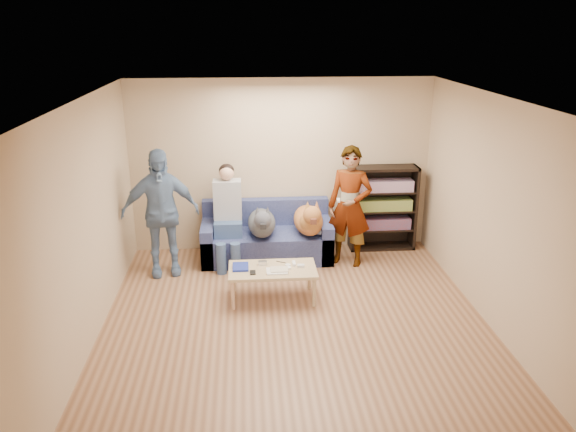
{
  "coord_description": "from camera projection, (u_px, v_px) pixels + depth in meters",
  "views": [
    {
      "loc": [
        -0.55,
        -5.7,
        3.35
      ],
      "look_at": [
        0.0,
        1.2,
        0.95
      ],
      "focal_mm": 35.0,
      "sensor_mm": 36.0,
      "label": 1
    }
  ],
  "objects": [
    {
      "name": "controller_a",
      "position": [
        294.0,
        263.0,
        7.15
      ],
      "size": [
        0.04,
        0.13,
        0.03
      ],
      "primitive_type": "cube",
      "color": "white",
      "rests_on": "coffee_table"
    },
    {
      "name": "sofa",
      "position": [
        267.0,
        239.0,
        8.37
      ],
      "size": [
        1.9,
        0.85,
        0.82
      ],
      "color": "#515B93",
      "rests_on": "ground"
    },
    {
      "name": "wall_back",
      "position": [
        281.0,
        166.0,
        8.43
      ],
      "size": [
        4.5,
        0.0,
        4.5
      ],
      "primitive_type": "plane",
      "rotation": [
        1.57,
        0.0,
        0.0
      ],
      "color": "tan",
      "rests_on": "ground"
    },
    {
      "name": "wall_front",
      "position": [
        332.0,
        348.0,
        3.72
      ],
      "size": [
        4.5,
        0.0,
        4.5
      ],
      "primitive_type": "plane",
      "rotation": [
        -1.57,
        0.0,
        0.0
      ],
      "color": "tan",
      "rests_on": "ground"
    },
    {
      "name": "blanket",
      "position": [
        322.0,
        229.0,
        8.17
      ],
      "size": [
        0.42,
        0.35,
        0.14
      ],
      "primitive_type": "ellipsoid",
      "color": "#B4B5BA",
      "rests_on": "sofa"
    },
    {
      "name": "person_seated",
      "position": [
        228.0,
        212.0,
        8.05
      ],
      "size": [
        0.4,
        0.73,
        1.47
      ],
      "color": "#39527E",
      "rests_on": "sofa"
    },
    {
      "name": "coffee_table",
      "position": [
        273.0,
        272.0,
        7.06
      ],
      "size": [
        1.1,
        0.6,
        0.42
      ],
      "color": "tan",
      "rests_on": "ground"
    },
    {
      "name": "wallet",
      "position": [
        253.0,
        273.0,
        6.91
      ],
      "size": [
        0.07,
        0.12,
        0.02
      ],
      "primitive_type": "cube",
      "color": "black",
      "rests_on": "coffee_table"
    },
    {
      "name": "ceiling",
      "position": [
        297.0,
        100.0,
        5.65
      ],
      "size": [
        5.0,
        5.0,
        0.0
      ],
      "primitive_type": "plane",
      "rotation": [
        3.14,
        0.0,
        0.0
      ],
      "color": "white",
      "rests_on": "ground"
    },
    {
      "name": "camera_silver",
      "position": [
        263.0,
        263.0,
        7.14
      ],
      "size": [
        0.11,
        0.06,
        0.05
      ],
      "primitive_type": "cube",
      "color": "silver",
      "rests_on": "coffee_table"
    },
    {
      "name": "held_controller",
      "position": [
        338.0,
        200.0,
        7.71
      ],
      "size": [
        0.05,
        0.12,
        0.03
      ],
      "primitive_type": "cube",
      "rotation": [
        0.0,
        0.0,
        -0.1
      ],
      "color": "silver",
      "rests_on": "person_standing_right"
    },
    {
      "name": "dog_gray",
      "position": [
        262.0,
        223.0,
        8.02
      ],
      "size": [
        0.4,
        1.24,
        0.58
      ],
      "color": "#4F5359",
      "rests_on": "sofa"
    },
    {
      "name": "wall_right",
      "position": [
        498.0,
        216.0,
        6.25
      ],
      "size": [
        0.0,
        5.0,
        5.0
      ],
      "primitive_type": "plane",
      "rotation": [
        1.57,
        0.0,
        -1.57
      ],
      "color": "tan",
      "rests_on": "ground"
    },
    {
      "name": "notebook_blue",
      "position": [
        241.0,
        267.0,
        7.06
      ],
      "size": [
        0.2,
        0.26,
        0.03
      ],
      "primitive_type": "cube",
      "color": "navy",
      "rests_on": "coffee_table"
    },
    {
      "name": "pen_orange",
      "position": [
        272.0,
        274.0,
        6.89
      ],
      "size": [
        0.13,
        0.06,
        0.01
      ],
      "primitive_type": "cylinder",
      "rotation": [
        0.0,
        1.57,
        0.35
      ],
      "color": "#C05B1B",
      "rests_on": "coffee_table"
    },
    {
      "name": "wall_left",
      "position": [
        84.0,
        227.0,
        5.91
      ],
      "size": [
        0.0,
        5.0,
        5.0
      ],
      "primitive_type": "plane",
      "rotation": [
        1.57,
        0.0,
        1.57
      ],
      "color": "tan",
      "rests_on": "ground"
    },
    {
      "name": "pen_black",
      "position": [
        281.0,
        262.0,
        7.22
      ],
      "size": [
        0.13,
        0.08,
        0.01
      ],
      "primitive_type": "cylinder",
      "rotation": [
        0.0,
        1.57,
        -0.52
      ],
      "color": "black",
      "rests_on": "coffee_table"
    },
    {
      "name": "person_standing_left",
      "position": [
        160.0,
        213.0,
        7.64
      ],
      "size": [
        1.11,
        0.62,
        1.78
      ],
      "primitive_type": "imported",
      "rotation": [
        0.0,
        0.0,
        0.18
      ],
      "color": "#6F86B2",
      "rests_on": "ground"
    },
    {
      "name": "magazine",
      "position": [
        279.0,
        269.0,
        6.97
      ],
      "size": [
        0.22,
        0.17,
        0.01
      ],
      "primitive_type": "cube",
      "color": "beige",
      "rests_on": "coffee_table"
    },
    {
      "name": "headphone_cup_b",
      "position": [
        288.0,
        265.0,
        7.11
      ],
      "size": [
        0.07,
        0.07,
        0.02
      ],
      "primitive_type": "cylinder",
      "color": "white",
      "rests_on": "coffee_table"
    },
    {
      "name": "dog_tan",
      "position": [
        309.0,
        220.0,
        8.1
      ],
      "size": [
        0.42,
        1.17,
        0.61
      ],
      "color": "#BE673A",
      "rests_on": "sofa"
    },
    {
      "name": "bookshelf",
      "position": [
        383.0,
        206.0,
        8.59
      ],
      "size": [
        1.0,
        0.34,
        1.3
      ],
      "color": "black",
      "rests_on": "ground"
    },
    {
      "name": "controller_b",
      "position": [
        301.0,
        266.0,
        7.08
      ],
      "size": [
        0.09,
        0.06,
        0.03
      ],
      "primitive_type": "cube",
      "color": "silver",
      "rests_on": "coffee_table"
    },
    {
      "name": "papers",
      "position": [
        277.0,
        271.0,
        6.95
      ],
      "size": [
        0.26,
        0.2,
        0.02
      ],
      "primitive_type": "cube",
      "color": "white",
      "rests_on": "coffee_table"
    },
    {
      "name": "headphone_cup_a",
      "position": [
        288.0,
        268.0,
        7.04
      ],
      "size": [
        0.07,
        0.07,
        0.02
      ],
      "primitive_type": "cylinder",
      "color": "white",
      "rests_on": "coffee_table"
    },
    {
      "name": "ground",
      "position": [
        296.0,
        327.0,
        6.51
      ],
      "size": [
        5.0,
        5.0,
        0.0
      ],
      "primitive_type": "plane",
      "color": "brown",
      "rests_on": "ground"
    },
    {
      "name": "person_standing_right",
      "position": [
        350.0,
        207.0,
        7.96
      ],
      "size": [
        0.75,
        0.65,
        1.73
      ],
      "primitive_type": "imported",
      "rotation": [
        0.0,
        0.0,
        -0.45
      ],
      "color": "gray",
      "rests_on": "ground"
    }
  ]
}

